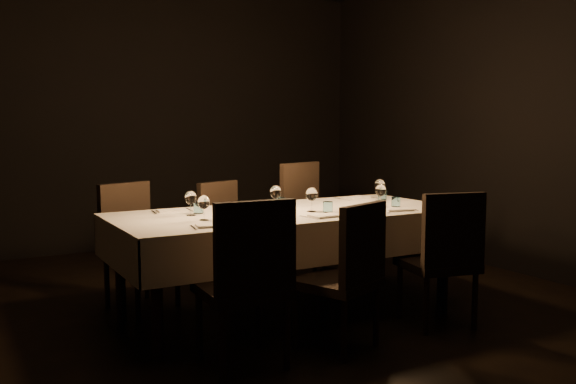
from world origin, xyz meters
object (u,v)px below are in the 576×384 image
chair_near_left (247,277)px  chair_far_left (134,239)px  chair_near_right (444,253)px  chair_far_center (227,230)px  dining_table (288,221)px  chair_near_center (348,269)px  chair_far_right (312,217)px

chair_near_left → chair_far_left: 1.56m
chair_near_right → chair_far_left: bearing=-30.2°
chair_far_left → chair_far_center: bearing=-14.4°
dining_table → chair_far_center: chair_far_center is taller
chair_near_center → dining_table: bearing=-115.1°
chair_near_right → chair_far_left: (-1.68, 1.55, 0.00)m
chair_near_center → chair_far_left: 1.80m
chair_far_right → chair_far_center: bearing=151.6°
chair_near_left → chair_far_center: 1.75m
dining_table → chair_far_left: chair_far_left is taller
chair_near_right → chair_far_center: size_ratio=1.03×
chair_far_center → chair_near_left: bearing=-132.0°
dining_table → chair_near_right: (0.76, -0.81, -0.17)m
dining_table → chair_far_left: 1.20m
chair_far_left → chair_far_center: 0.82m
chair_near_left → chair_far_right: 2.07m
chair_near_left → chair_near_center: size_ratio=1.06×
dining_table → chair_far_center: bearing=97.6°
chair_near_center → chair_near_left: bearing=-24.6°
chair_near_left → chair_near_center: (0.66, -0.04, -0.03)m
chair_near_left → chair_far_right: chair_far_right is taller
chair_near_right → chair_near_left: bearing=12.1°
dining_table → chair_near_right: chair_near_right is taller
chair_near_center → chair_near_right: 0.81m
chair_near_left → chair_far_center: size_ratio=1.07×
dining_table → chair_far_left: (-0.93, 0.74, -0.17)m
chair_near_center → chair_far_left: size_ratio=0.97×
chair_far_left → chair_far_center: size_ratio=1.04×
chair_near_left → chair_near_right: 1.47m
chair_near_left → chair_far_right: bearing=-128.9°
chair_near_center → chair_near_right: chair_near_right is taller
chair_near_left → chair_far_right: (1.38, 1.54, 0.04)m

